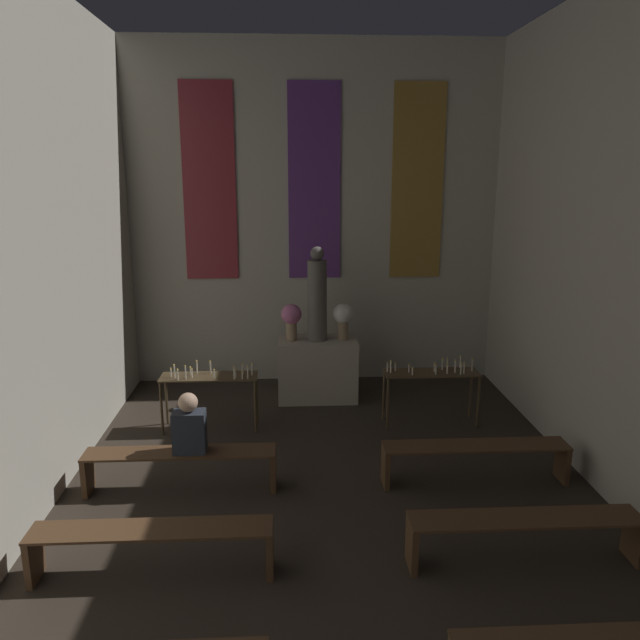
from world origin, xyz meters
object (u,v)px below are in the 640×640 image
flower_vase_left (291,318)px  pew_third_right (525,529)px  candle_rack_left (210,383)px  pew_third_left (152,541)px  statue (317,297)px  flower_vase_right (343,317)px  candle_rack_right (431,379)px  pew_back_right (475,455)px  altar (317,369)px  pew_back_left (181,462)px  person_seated (189,426)px

flower_vase_left → pew_third_right: (2.09, -4.40, -0.97)m
candle_rack_left → pew_third_left: (-0.13, -3.28, -0.33)m
statue → pew_third_right: 4.89m
flower_vase_left → flower_vase_right: 0.80m
candle_rack_right → pew_back_right: bearing=-85.9°
altar → pew_third_left: size_ratio=0.58×
pew_third_left → pew_back_left: (0.00, 1.54, 0.00)m
candle_rack_right → pew_third_left: bearing=-134.7°
altar → pew_third_left: bearing=-110.9°
flower_vase_left → person_seated: size_ratio=0.83×
person_seated → candle_rack_left: bearing=89.5°
statue → flower_vase_right: bearing=0.0°
statue → pew_third_left: 4.89m
flower_vase_left → flower_vase_right: (0.80, 0.00, 0.00)m
statue → pew_back_right: 3.57m
flower_vase_right → candle_rack_left: bearing=-150.0°
pew_third_left → candle_rack_left: bearing=87.7°
flower_vase_right → candle_rack_right: size_ratio=0.43×
candle_rack_left → candle_rack_right: candle_rack_left is taller
flower_vase_right → pew_third_left: flower_vase_right is taller
flower_vase_left → statue: bearing=0.0°
pew_third_right → person_seated: person_seated is taller
flower_vase_left → pew_third_right: 4.97m
candle_rack_left → pew_third_right: (3.24, -3.28, -0.33)m
candle_rack_left → pew_back_right: 3.69m
flower_vase_right → pew_third_right: size_ratio=0.27×
pew_back_left → person_seated: 0.45m
candle_rack_left → candle_rack_right: 3.11m
altar → statue: bearing=0.0°
person_seated → flower_vase_left: bearing=67.8°
altar → pew_third_right: size_ratio=0.58×
statue → pew_third_left: (-1.69, -4.40, -1.29)m
pew_back_right → flower_vase_right: bearing=114.2°
statue → pew_back_right: statue is taller
person_seated → pew_third_right: bearing=-25.3°
flower_vase_left → pew_back_left: (-1.28, -2.86, -0.97)m
flower_vase_left → candle_rack_right: flower_vase_left is taller
statue → flower_vase_left: statue is taller
flower_vase_right → candle_rack_left: 2.34m
candle_rack_left → pew_third_right: 4.62m
altar → flower_vase_right: 0.93m
altar → pew_third_right: bearing=-69.1°
candle_rack_right → pew_back_left: candle_rack_right is taller
altar → pew_back_left: 3.33m
pew_third_left → pew_back_left: size_ratio=1.00×
candle_rack_left → pew_third_right: size_ratio=0.62×
pew_back_left → pew_back_right: bearing=0.0°
candle_rack_left → candle_rack_right: (3.11, 0.00, -0.00)m
candle_rack_left → pew_back_right: candle_rack_left is taller
statue → pew_third_right: bearing=-69.1°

